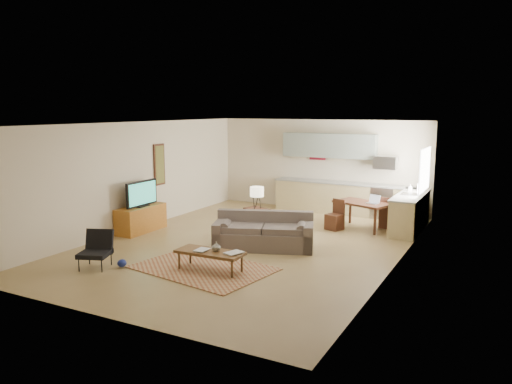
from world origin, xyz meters
The scene contains 25 objects.
room centered at (0.00, 0.00, 1.35)m, with size 9.00×9.00×9.00m.
kitchen_counter_back centered at (0.90, 4.18, 0.46)m, with size 4.26×0.64×0.92m, color tan, non-canonical shape.
kitchen_counter_right centered at (2.93, 3.00, 0.46)m, with size 0.64×2.26×0.92m, color tan, non-canonical shape.
kitchen_range centered at (2.00, 4.18, 0.45)m, with size 0.62×0.62×0.90m, color #A5A8AD.
kitchen_microwave centered at (2.00, 4.20, 1.55)m, with size 0.62×0.40×0.35m, color #A5A8AD.
upper_cabinets centered at (0.30, 4.33, 1.95)m, with size 2.80×0.34×0.70m, color gray.
window_right centered at (3.23, 3.00, 1.55)m, with size 0.02×1.40×1.05m, color white.
wall_art_left centered at (-3.21, 0.90, 1.55)m, with size 0.06×0.42×1.10m, color olive, non-canonical shape.
triptych centered at (-0.10, 4.47, 1.75)m, with size 1.70×0.04×0.50m, color beige, non-canonical shape.
rug centered at (0.03, -1.94, 0.01)m, with size 2.50×1.73×0.02m, color brown.
sofa centered at (0.43, -0.16, 0.39)m, with size 2.24×0.97×0.78m, color #5C504A, non-canonical shape.
coffee_table centered at (0.23, -2.01, 0.20)m, with size 1.31×0.52×0.40m, color #4C2F15, non-canonical shape.
book_a centered at (-0.02, -2.06, 0.40)m, with size 0.23×0.30×0.03m, color maroon.
book_b centered at (0.60, -1.89, 0.40)m, with size 0.34×0.39×0.03m, color navy.
vase centered at (0.34, -1.95, 0.48)m, with size 0.20×0.20×0.18m, color black.
armchair centered at (-1.81, -2.88, 0.36)m, with size 0.63×0.63×0.72m, color black, non-canonical shape.
tv_credenza centered at (-2.96, -0.20, 0.32)m, with size 0.53×1.38×0.64m, color #93541A, non-canonical shape.
tv centered at (-2.91, -0.20, 0.96)m, with size 0.11×1.06×0.64m, color black, non-canonical shape.
console_table centered at (-0.20, 0.73, 0.34)m, with size 0.58×0.39×0.67m, color #3B1E13, non-canonical shape.
table_lamp centered at (-0.20, 0.73, 0.94)m, with size 0.33×0.33×0.54m, color beige, non-canonical shape.
dining_table centered at (1.83, 2.62, 0.35)m, with size 1.36×0.78×0.69m, color #3B1E13, non-canonical shape.
dining_chair_near centered at (1.24, 2.21, 0.38)m, with size 0.37×0.38×0.77m, color #3B1E13, non-canonical shape.
dining_chair_far centered at (2.41, 3.03, 0.41)m, with size 0.39×0.41×0.82m, color #3B1E13, non-canonical shape.
laptop centered at (2.10, 2.53, 0.80)m, with size 0.29×0.22×0.22m, color #A5A8AD, non-canonical shape.
soap_bottle centered at (2.83, 3.43, 1.02)m, with size 0.09×0.10×0.19m, color beige.
Camera 1 is at (5.17, -9.59, 3.03)m, focal length 35.00 mm.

